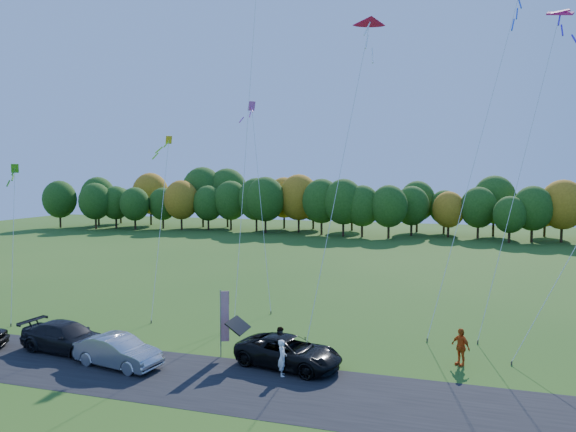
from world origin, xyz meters
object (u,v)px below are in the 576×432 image
(black_suv, at_px, (289,352))
(feather_flag, at_px, (224,316))
(person_east, at_px, (460,347))
(silver_sedan, at_px, (118,351))

(black_suv, distance_m, feather_flag, 3.99)
(black_suv, height_order, person_east, person_east)
(black_suv, distance_m, person_east, 8.69)
(silver_sedan, bearing_deg, feather_flag, -48.36)
(silver_sedan, relative_size, person_east, 2.46)
(person_east, relative_size, feather_flag, 0.53)
(person_east, bearing_deg, black_suv, -118.39)
(feather_flag, bearing_deg, person_east, 10.55)
(black_suv, bearing_deg, silver_sedan, 118.61)
(black_suv, distance_m, silver_sedan, 8.59)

